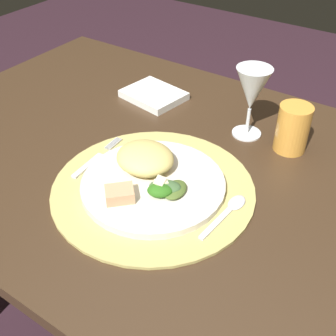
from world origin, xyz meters
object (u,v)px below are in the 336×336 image
at_px(dining_table, 172,203).
at_px(fork, 95,159).
at_px(amber_tumbler, 293,128).
at_px(spoon, 230,209).
at_px(napkin, 154,95).
at_px(dinner_plate, 153,184).
at_px(wine_glass, 252,91).

relative_size(dining_table, fork, 8.21).
bearing_deg(dining_table, amber_tumbler, 44.39).
xyz_separation_m(spoon, napkin, (-0.36, 0.27, 0.00)).
bearing_deg(spoon, napkin, 143.56).
height_order(dinner_plate, wine_glass, wine_glass).
distance_m(dining_table, spoon, 0.22).
distance_m(spoon, napkin, 0.45).
relative_size(dining_table, spoon, 9.42).
bearing_deg(amber_tumbler, spoon, -92.56).
relative_size(wine_glass, amber_tumbler, 1.55).
xyz_separation_m(spoon, wine_glass, (-0.09, 0.25, 0.10)).
bearing_deg(spoon, dinner_plate, -169.98).
bearing_deg(dinner_plate, wine_glass, 77.52).
bearing_deg(dinner_plate, fork, 178.72).
distance_m(spoon, amber_tumbler, 0.25).
xyz_separation_m(fork, amber_tumbler, (0.31, 0.27, 0.04)).
bearing_deg(napkin, fork, -78.09).
distance_m(dining_table, amber_tumbler, 0.31).
xyz_separation_m(dining_table, spoon, (0.17, -0.07, 0.13)).
height_order(wine_glass, amber_tumbler, wine_glass).
distance_m(fork, amber_tumbler, 0.42).
height_order(fork, spoon, spoon).
bearing_deg(napkin, wine_glass, -3.73).
xyz_separation_m(dinner_plate, wine_glass, (0.06, 0.28, 0.10)).
distance_m(fork, napkin, 0.30).
xyz_separation_m(dining_table, wine_glass, (0.08, 0.18, 0.23)).
distance_m(spoon, wine_glass, 0.28).
xyz_separation_m(dining_table, amber_tumbler, (0.18, 0.18, 0.17)).
relative_size(dinner_plate, spoon, 2.01).
distance_m(dinner_plate, wine_glass, 0.30).
relative_size(fork, spoon, 1.15).
height_order(dining_table, fork, fork).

